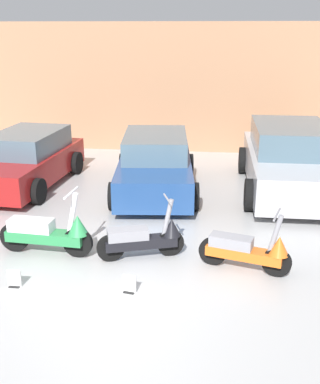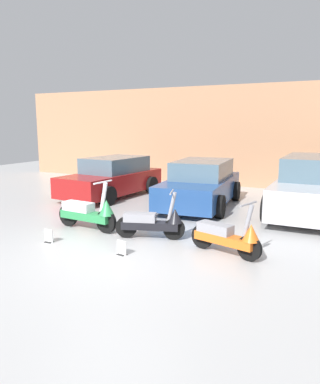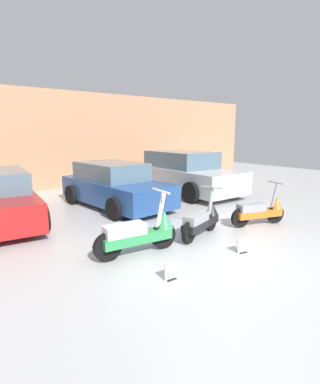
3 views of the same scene
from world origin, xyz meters
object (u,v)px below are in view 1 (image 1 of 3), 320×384
at_px(scooter_front_center, 249,250).
at_px(placard_near_left_scooter, 14,279).
at_px(placard_near_right_scooter, 129,285).
at_px(car_rear_left, 27,160).
at_px(scooter_front_right, 145,238).
at_px(car_rear_center, 155,165).
at_px(car_rear_right, 290,160).
at_px(scooter_front_left, 49,232).

distance_m(scooter_front_center, placard_near_left_scooter, 3.50).
bearing_deg(placard_near_left_scooter, placard_near_right_scooter, 1.06).
xyz_separation_m(car_rear_left, placard_near_right_scooter, (3.26, -4.62, -0.49)).
distance_m(scooter_front_right, scooter_front_center, 1.66).
bearing_deg(car_rear_left, car_rear_center, 92.83).
xyz_separation_m(car_rear_right, placard_near_right_scooter, (-2.84, -4.90, -0.60)).
distance_m(scooter_front_center, car_rear_center, 4.15).
xyz_separation_m(scooter_front_left, scooter_front_right, (1.57, 0.05, -0.04)).
relative_size(car_rear_center, car_rear_right, 0.89).
bearing_deg(car_rear_right, placard_near_right_scooter, -30.18).
distance_m(scooter_front_left, scooter_front_center, 3.22).
distance_m(car_rear_right, placard_near_right_scooter, 5.70).
xyz_separation_m(scooter_front_right, car_rear_right, (2.78, 3.80, 0.36)).
bearing_deg(scooter_front_center, car_rear_left, 158.78).
relative_size(car_rear_left, placard_near_right_scooter, 14.69).
xyz_separation_m(car_rear_center, car_rear_right, (3.03, 0.38, 0.10)).
bearing_deg(car_rear_center, scooter_front_left, -26.45).
bearing_deg(car_rear_right, car_rear_center, -82.98).
relative_size(scooter_front_right, placard_near_right_scooter, 5.31).
bearing_deg(placard_near_right_scooter, placard_near_left_scooter, -178.94).
height_order(scooter_front_right, scooter_front_center, scooter_front_center).
relative_size(scooter_front_center, placard_near_left_scooter, 5.41).
bearing_deg(scooter_front_left, car_rear_center, 73.78).
height_order(car_rear_center, car_rear_right, car_rear_right).
xyz_separation_m(scooter_front_center, car_rear_center, (-1.89, 3.69, 0.26)).
bearing_deg(car_rear_center, placard_near_right_scooter, -3.23).
bearing_deg(car_rear_center, car_rear_right, 91.48).
bearing_deg(car_rear_center, car_rear_left, -97.43).
xyz_separation_m(car_rear_right, placard_near_left_scooter, (-4.52, -4.93, -0.60)).
bearing_deg(scooter_front_right, placard_near_right_scooter, -111.63).
xyz_separation_m(scooter_front_right, car_rear_center, (-0.25, 3.42, 0.26)).
relative_size(scooter_front_center, car_rear_right, 0.32).
distance_m(car_rear_left, car_rear_right, 6.11).
relative_size(scooter_front_center, placard_near_right_scooter, 5.41).
xyz_separation_m(scooter_front_center, placard_near_right_scooter, (-1.70, -0.83, -0.24)).
distance_m(car_rear_center, placard_near_left_scooter, 4.82).
height_order(car_rear_left, car_rear_center, car_rear_center).
height_order(scooter_front_left, placard_near_right_scooter, scooter_front_left).
xyz_separation_m(car_rear_left, car_rear_center, (3.07, -0.10, 0.01)).
height_order(car_rear_right, placard_near_right_scooter, car_rear_right).
xyz_separation_m(car_rear_left, car_rear_right, (6.10, 0.28, 0.11)).
relative_size(scooter_front_left, placard_near_left_scooter, 6.19).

